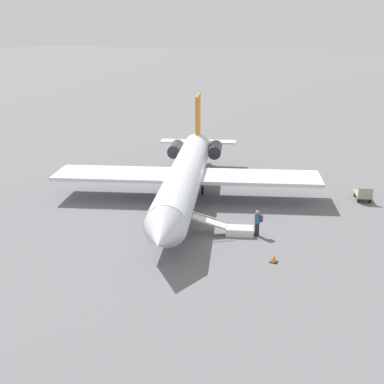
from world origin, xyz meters
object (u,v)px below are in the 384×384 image
Objects in this scene: airplane_main at (186,173)px; boarding_stairs at (233,229)px; passenger at (258,221)px; luggage_cart at (363,194)px.

airplane_main reaches higher than boarding_stairs.
passenger reaches higher than luggage_cart.
passenger is at bearing -43.93° from luggage_cart.
airplane_main is 8.55m from boarding_stairs.
airplane_main is 13.98m from luggage_cart.
airplane_main is at bearing -62.65° from boarding_stairs.
passenger reaches higher than boarding_stairs.
boarding_stairs reaches higher than luggage_cart.
luggage_cart is at bearing -140.23° from boarding_stairs.
boarding_stairs is at bearing 27.35° from airplane_main.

